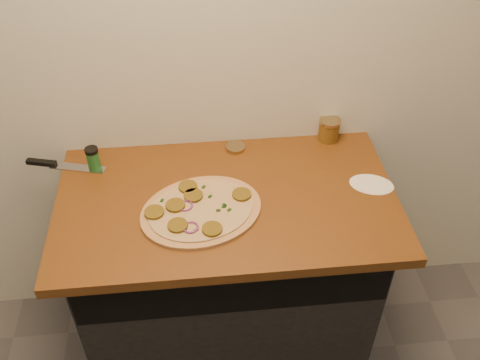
{
  "coord_description": "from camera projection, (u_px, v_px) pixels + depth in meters",
  "views": [
    {
      "loc": [
        -0.09,
        0.04,
        2.18
      ],
      "look_at": [
        0.05,
        1.45,
        0.95
      ],
      "focal_mm": 40.0,
      "sensor_mm": 36.0,
      "label": 1
    }
  ],
  "objects": [
    {
      "name": "salsa_jar",
      "position": [
        329.0,
        129.0,
        2.11
      ],
      "size": [
        0.08,
        0.08,
        0.09
      ],
      "color": "#A02510",
      "rests_on": "countertop"
    },
    {
      "name": "cabinet",
      "position": [
        228.0,
        275.0,
        2.21
      ],
      "size": [
        1.1,
        0.6,
        0.86
      ],
      "primitive_type": "cube",
      "color": "black",
      "rests_on": "ground"
    },
    {
      "name": "mason_jar_lid",
      "position": [
        236.0,
        147.0,
        2.08
      ],
      "size": [
        0.09,
        0.09,
        0.02
      ],
      "primitive_type": "cylinder",
      "rotation": [
        0.0,
        0.0,
        -0.18
      ],
      "color": "tan",
      "rests_on": "countertop"
    },
    {
      "name": "pizza",
      "position": [
        200.0,
        210.0,
        1.82
      ],
      "size": [
        0.52,
        0.52,
        0.03
      ],
      "color": "tan",
      "rests_on": "countertop"
    },
    {
      "name": "countertop",
      "position": [
        227.0,
        201.0,
        1.89
      ],
      "size": [
        1.2,
        0.7,
        0.04
      ],
      "primitive_type": "cube",
      "color": "brown",
      "rests_on": "cabinet"
    },
    {
      "name": "flour_spill",
      "position": [
        371.0,
        184.0,
        1.93
      ],
      "size": [
        0.2,
        0.2,
        0.0
      ],
      "primitive_type": "cylinder",
      "rotation": [
        0.0,
        0.0,
        -0.33
      ],
      "color": "silver",
      "rests_on": "countertop"
    },
    {
      "name": "spice_shaker",
      "position": [
        93.0,
        159.0,
        1.96
      ],
      "size": [
        0.05,
        0.05,
        0.1
      ],
      "color": "#1E6129",
      "rests_on": "countertop"
    },
    {
      "name": "chefs_knife",
      "position": [
        59.0,
        165.0,
        2.01
      ],
      "size": [
        0.3,
        0.11,
        0.02
      ],
      "color": "#B7BAC1",
      "rests_on": "countertop"
    }
  ]
}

